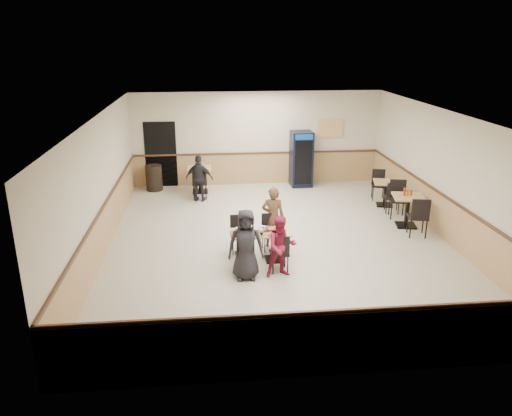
{
  "coord_description": "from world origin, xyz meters",
  "views": [
    {
      "loc": [
        -1.64,
        -10.87,
        4.63
      ],
      "look_at": [
        -0.59,
        -0.5,
        1.03
      ],
      "focal_mm": 35.0,
      "sensor_mm": 36.0,
      "label": 1
    }
  ],
  "objects": [
    {
      "name": "diner_man_opposite",
      "position": [
        -0.18,
        -0.25,
        0.72
      ],
      "size": [
        0.57,
        0.41,
        1.43
      ],
      "primitive_type": "imported",
      "rotation": [
        0.0,
        0.0,
        3.0
      ],
      "color": "brown",
      "rests_on": "ground"
    },
    {
      "name": "ground",
      "position": [
        0.0,
        0.0,
        0.0
      ],
      "size": [
        10.0,
        10.0,
        0.0
      ],
      "primitive_type": "plane",
      "color": "beige",
      "rests_on": "ground"
    },
    {
      "name": "side_table_far",
      "position": [
        3.42,
        2.34,
        0.48
      ],
      "size": [
        0.8,
        0.8,
        0.72
      ],
      "rotation": [
        0.0,
        0.0,
        -0.23
      ],
      "color": "black",
      "rests_on": "ground"
    },
    {
      "name": "tabletop_clutter",
      "position": [
        -0.59,
        -1.08,
        0.7
      ],
      "size": [
        1.18,
        0.57,
        0.12
      ],
      "rotation": [
        0.0,
        0.0,
        0.04
      ],
      "color": "#AC0B19",
      "rests_on": "main_table"
    },
    {
      "name": "side_table_far_chair_south",
      "position": [
        3.42,
        1.76,
        0.45
      ],
      "size": [
        0.51,
        0.51,
        0.91
      ],
      "primitive_type": null,
      "rotation": [
        0.0,
        0.0,
        2.91
      ],
      "color": "black",
      "rests_on": "ground"
    },
    {
      "name": "pepsi_cooler",
      "position": [
        1.39,
        4.59,
        0.89
      ],
      "size": [
        0.69,
        0.7,
        1.78
      ],
      "rotation": [
        0.0,
        0.0,
        0.03
      ],
      "color": "black",
      "rests_on": "ground"
    },
    {
      "name": "back_table_chair_lone",
      "position": [
        -1.87,
        3.57,
        0.5
      ],
      "size": [
        0.46,
        0.46,
        1.0
      ],
      "primitive_type": null,
      "rotation": [
        0.0,
        0.0,
        3.14
      ],
      "color": "black",
      "rests_on": "ground"
    },
    {
      "name": "room_shell",
      "position": [
        1.78,
        2.55,
        0.58
      ],
      "size": [
        10.0,
        10.0,
        10.0
      ],
      "color": "silver",
      "rests_on": "ground"
    },
    {
      "name": "side_table_far_chair_north",
      "position": [
        3.42,
        2.91,
        0.45
      ],
      "size": [
        0.51,
        0.51,
        0.91
      ],
      "primitive_type": null,
      "rotation": [
        0.0,
        0.0,
        -0.23
      ],
      "color": "black",
      "rests_on": "ground"
    },
    {
      "name": "side_table_near_chair_south",
      "position": [
        3.41,
        0.03,
        0.51
      ],
      "size": [
        0.56,
        0.56,
        1.03
      ],
      "primitive_type": null,
      "rotation": [
        0.0,
        0.0,
        2.94
      ],
      "color": "black",
      "rests_on": "ground"
    },
    {
      "name": "condiment_caddy",
      "position": [
        3.38,
        0.73,
        0.9
      ],
      "size": [
        0.23,
        0.06,
        0.2
      ],
      "color": "#B22C0C",
      "rests_on": "side_table_near"
    },
    {
      "name": "diner_woman_left",
      "position": [
        -0.93,
        -1.81,
        0.73
      ],
      "size": [
        0.72,
        0.48,
        1.45
      ],
      "primitive_type": "imported",
      "rotation": [
        0.0,
        0.0,
        -0.03
      ],
      "color": "black",
      "rests_on": "ground"
    },
    {
      "name": "main_chairs",
      "position": [
        -0.6,
        -1.03,
        0.43
      ],
      "size": [
        1.17,
        1.52,
        0.85
      ],
      "rotation": [
        0.0,
        0.0,
        0.04
      ],
      "color": "black",
      "rests_on": "ground"
    },
    {
      "name": "lone_diner",
      "position": [
        -1.87,
        3.31,
        0.69
      ],
      "size": [
        0.86,
        0.51,
        1.37
      ],
      "primitive_type": "imported",
      "rotation": [
        0.0,
        0.0,
        2.91
      ],
      "color": "black",
      "rests_on": "ground"
    },
    {
      "name": "diner_woman_right",
      "position": [
        -0.21,
        -1.78,
        0.64
      ],
      "size": [
        0.68,
        0.56,
        1.29
      ],
      "primitive_type": "imported",
      "rotation": [
        0.0,
        0.0,
        0.13
      ],
      "color": "maroon",
      "rests_on": "ground"
    },
    {
      "name": "trash_bin",
      "position": [
        -3.32,
        4.55,
        0.4
      ],
      "size": [
        0.51,
        0.51,
        0.81
      ],
      "primitive_type": "cylinder",
      "color": "black",
      "rests_on": "ground"
    },
    {
      "name": "back_table",
      "position": [
        -1.87,
        4.2,
        0.52
      ],
      "size": [
        0.74,
        0.74,
        0.79
      ],
      "rotation": [
        0.0,
        0.0,
        0.0
      ],
      "color": "black",
      "rests_on": "ground"
    },
    {
      "name": "side_table_near",
      "position": [
        3.41,
        0.68,
        0.54
      ],
      "size": [
        0.89,
        0.89,
        0.81
      ],
      "rotation": [
        0.0,
        0.0,
        -0.2
      ],
      "color": "black",
      "rests_on": "ground"
    },
    {
      "name": "main_table",
      "position": [
        -0.55,
        -1.03,
        0.45
      ],
      "size": [
        1.28,
        0.68,
        0.67
      ],
      "rotation": [
        0.0,
        0.0,
        0.04
      ],
      "color": "black",
      "rests_on": "ground"
    },
    {
      "name": "side_table_near_chair_north",
      "position": [
        3.41,
        1.32,
        0.51
      ],
      "size": [
        0.56,
        0.56,
        1.03
      ],
      "primitive_type": null,
      "rotation": [
        0.0,
        0.0,
        -0.2
      ],
      "color": "black",
      "rests_on": "ground"
    }
  ]
}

